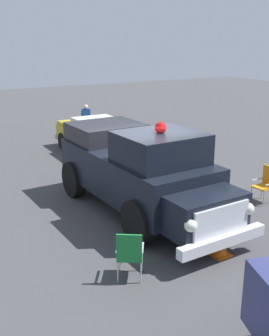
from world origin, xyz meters
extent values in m
plane|color=#424244|center=(0.00, 0.00, 0.00)|extent=(60.00, 60.00, 0.00)
cylinder|color=black|center=(-0.82, 1.39, 0.52)|extent=(0.36, 1.05, 1.04)
cylinder|color=black|center=(1.18, 1.47, 0.52)|extent=(0.36, 1.05, 1.04)
cylinder|color=black|center=(-0.69, -2.11, 0.52)|extent=(0.36, 1.05, 1.04)
cylinder|color=black|center=(1.31, -2.03, 0.52)|extent=(0.36, 1.05, 1.04)
cube|color=black|center=(0.25, -0.32, 1.05)|extent=(2.28, 4.97, 1.10)
cube|color=black|center=(0.14, 2.53, 0.92)|extent=(1.79, 0.97, 0.84)
cube|color=black|center=(0.20, 0.83, 1.95)|extent=(1.96, 1.77, 0.76)
cube|color=#232328|center=(0.31, -1.87, 1.80)|extent=(2.02, 1.77, 0.60)
cube|color=silver|center=(0.12, 2.98, 0.92)|extent=(1.44, 0.17, 0.64)
cube|color=silver|center=(0.12, 3.08, 0.50)|extent=(2.25, 0.28, 0.24)
sphere|color=white|center=(-0.66, 2.95, 1.00)|extent=(0.27, 0.27, 0.26)
sphere|color=white|center=(0.90, 3.01, 1.00)|extent=(0.27, 0.27, 0.26)
sphere|color=red|center=(0.20, 0.83, 2.45)|extent=(0.29, 0.29, 0.28)
cylinder|color=black|center=(-0.38, -7.40, 0.34)|extent=(0.26, 0.68, 0.68)
cylinder|color=black|center=(-2.02, -7.40, 0.34)|extent=(0.26, 0.68, 0.68)
cylinder|color=black|center=(-0.38, -4.50, 0.34)|extent=(0.26, 0.68, 0.68)
cylinder|color=black|center=(-2.02, -4.50, 0.34)|extent=(0.26, 0.68, 0.68)
cube|color=gold|center=(-1.20, -5.95, 0.62)|extent=(1.80, 4.20, 0.64)
cube|color=gold|center=(-1.20, -7.40, 0.98)|extent=(1.64, 1.40, 0.20)
cube|color=white|center=(-1.20, -5.65, 1.18)|extent=(1.56, 1.90, 0.56)
cube|color=silver|center=(-1.20, -8.13, 0.40)|extent=(1.90, 0.16, 0.20)
cylinder|color=#B7BABF|center=(-2.84, -9.98, 0.22)|extent=(0.03, 0.03, 0.44)
cylinder|color=#B7BABF|center=(-2.42, -10.08, 0.22)|extent=(0.03, 0.03, 0.44)
cylinder|color=#B7BABF|center=(-2.94, -10.41, 0.22)|extent=(0.03, 0.03, 0.44)
cylinder|color=#B7BABF|center=(-2.52, -10.51, 0.22)|extent=(0.03, 0.03, 0.44)
cube|color=beige|center=(-2.68, -10.25, 0.46)|extent=(0.58, 0.58, 0.04)
cube|color=beige|center=(-2.74, -10.48, 0.74)|extent=(0.48, 0.15, 0.56)
cube|color=#B7BABF|center=(-2.91, -10.19, 0.62)|extent=(0.14, 0.44, 0.03)
cube|color=#B7BABF|center=(-2.45, -10.30, 0.62)|extent=(0.14, 0.44, 0.03)
cylinder|color=#B7BABF|center=(-2.92, 1.32, 0.22)|extent=(0.03, 0.03, 0.44)
cylinder|color=#B7BABF|center=(-2.89, 0.88, 0.22)|extent=(0.03, 0.03, 0.44)
cylinder|color=#B7BABF|center=(-3.33, 0.85, 0.22)|extent=(0.03, 0.03, 0.44)
cube|color=orange|center=(-3.12, 1.09, 0.46)|extent=(0.51, 0.51, 0.04)
cube|color=#B7BABF|center=(-3.11, 0.85, 0.62)|extent=(0.44, 0.06, 0.03)
cylinder|color=#B7BABF|center=(2.07, 2.28, 0.22)|extent=(0.04, 0.04, 0.44)
cylinder|color=#B7BABF|center=(1.71, 2.52, 0.22)|extent=(0.04, 0.04, 0.44)
cylinder|color=#B7BABF|center=(2.32, 2.65, 0.22)|extent=(0.04, 0.04, 0.44)
cylinder|color=#B7BABF|center=(1.95, 2.89, 0.22)|extent=(0.04, 0.04, 0.44)
cube|color=#1E7F38|center=(2.01, 2.59, 0.46)|extent=(0.67, 0.67, 0.04)
cube|color=#1E7F38|center=(2.14, 2.79, 0.74)|extent=(0.42, 0.30, 0.56)
cube|color=#B7BABF|center=(2.21, 2.45, 0.62)|extent=(0.27, 0.39, 0.03)
cube|color=#B7BABF|center=(1.81, 2.72, 0.62)|extent=(0.27, 0.39, 0.03)
cylinder|color=#383842|center=(-2.71, -9.96, 0.23)|extent=(0.16, 0.16, 0.45)
cylinder|color=#383842|center=(-2.52, -10.01, 0.23)|extent=(0.16, 0.16, 0.45)
cube|color=#383842|center=(-2.75, -10.12, 0.51)|extent=(0.25, 0.46, 0.13)
cube|color=#383842|center=(-2.56, -10.16, 0.51)|extent=(0.25, 0.46, 0.13)
cube|color=#1E478C|center=(-2.70, -10.34, 0.81)|extent=(0.44, 0.31, 0.54)
sphere|color=beige|center=(-2.69, -10.32, 1.18)|extent=(0.26, 0.26, 0.22)
cube|color=orange|center=(-0.07, 2.82, 0.02)|extent=(0.40, 0.40, 0.04)
cone|color=orange|center=(-0.07, 2.82, 0.33)|extent=(0.32, 0.32, 0.60)
camera|label=1|loc=(5.49, 8.82, 4.46)|focal=44.53mm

